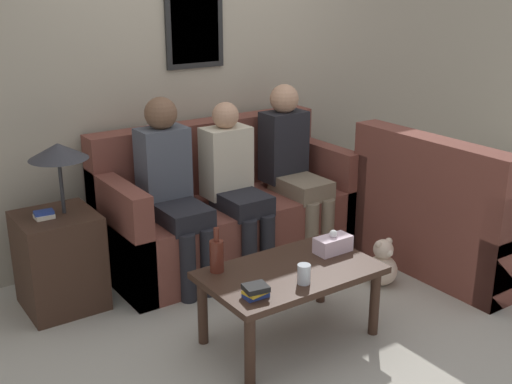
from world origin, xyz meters
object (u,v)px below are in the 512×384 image
at_px(wine_bottle, 217,255).
at_px(couch_main, 226,212).
at_px(person_right, 293,161).
at_px(teddy_bear, 382,265).
at_px(couch_side, 450,221).
at_px(person_left, 172,184).
at_px(coffee_table, 290,279).
at_px(person_middle, 235,180).
at_px(drinking_glass, 304,274).

bearing_deg(wine_bottle, couch_main, 55.89).
xyz_separation_m(person_right, teddy_bear, (0.11, -0.90, -0.56)).
height_order(couch_side, teddy_bear, couch_side).
height_order(couch_side, wine_bottle, couch_side).
distance_m(couch_main, person_right, 0.65).
height_order(wine_bottle, person_right, person_right).
distance_m(couch_main, person_left, 0.65).
height_order(couch_main, couch_side, same).
distance_m(coffee_table, person_right, 1.42).
relative_size(couch_main, person_middle, 1.56).
xyz_separation_m(couch_main, person_middle, (-0.05, -0.20, 0.32)).
relative_size(coffee_table, teddy_bear, 3.00).
bearing_deg(drinking_glass, teddy_bear, 20.51).
xyz_separation_m(person_left, person_right, (1.05, 0.01, -0.01)).
bearing_deg(person_right, couch_main, 164.90).
bearing_deg(person_middle, wine_bottle, -128.38).
relative_size(couch_side, person_middle, 1.09).
height_order(person_middle, teddy_bear, person_middle).
bearing_deg(drinking_glass, wine_bottle, 128.20).
height_order(couch_side, coffee_table, couch_side).
bearing_deg(person_middle, coffee_table, -105.23).
relative_size(couch_main, couch_side, 1.44).
bearing_deg(person_left, coffee_table, -79.93).
relative_size(person_left, teddy_bear, 3.81).
bearing_deg(couch_side, person_left, 62.24).
xyz_separation_m(drinking_glass, person_right, (0.90, 1.28, 0.20)).
relative_size(person_left, person_middle, 1.06).
bearing_deg(person_right, teddy_bear, -82.95).
bearing_deg(coffee_table, wine_bottle, 148.77).
relative_size(couch_side, drinking_glass, 11.83).
bearing_deg(drinking_glass, person_left, 96.60).
bearing_deg(drinking_glass, person_right, 54.86).
height_order(wine_bottle, teddy_bear, wine_bottle).
relative_size(couch_main, coffee_table, 1.86).
xyz_separation_m(couch_side, wine_bottle, (-1.96, 0.07, 0.20)).
xyz_separation_m(couch_side, coffee_table, (-1.59, -0.15, 0.03)).
xyz_separation_m(coffee_table, person_left, (-0.19, 1.09, 0.33)).
xyz_separation_m(person_left, person_middle, (0.47, -0.06, -0.04)).
bearing_deg(wine_bottle, person_right, 35.77).
xyz_separation_m(couch_main, teddy_bear, (0.64, -1.04, -0.21)).
distance_m(couch_side, teddy_bear, 0.67).
height_order(couch_main, coffee_table, couch_main).
bearing_deg(person_middle, drinking_glass, -105.09).
relative_size(couch_main, drinking_glass, 16.99).
bearing_deg(teddy_bear, couch_side, -4.23).
relative_size(person_right, teddy_bear, 3.78).
height_order(coffee_table, person_right, person_right).
height_order(drinking_glass, person_left, person_left).
distance_m(wine_bottle, person_left, 0.90).
bearing_deg(couch_main, couch_side, -40.66).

